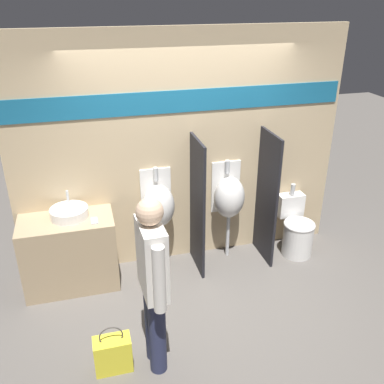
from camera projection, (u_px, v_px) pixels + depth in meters
ground_plane at (196, 281)px, 4.90m from camera, size 16.00×16.00×0.00m
display_wall at (182, 152)px, 4.84m from camera, size 3.79×0.07×2.70m
sink_counter at (70, 253)px, 4.67m from camera, size 0.99×0.53×0.83m
sink_basin at (69, 213)px, 4.53m from camera, size 0.40×0.40×0.25m
cell_phone at (94, 221)px, 4.47m from camera, size 0.07×0.14×0.01m
divider_near_counter at (197, 207)px, 4.84m from camera, size 0.03×0.55×1.59m
divider_mid at (267, 198)px, 5.04m from camera, size 0.03×0.55×1.59m
urinal_near_counter at (158, 206)px, 4.85m from camera, size 0.37×0.31×1.23m
urinal_far at (229, 197)px, 5.05m from camera, size 0.37×0.31×1.23m
toilet at (296, 231)px, 5.32m from camera, size 0.39×0.55×0.85m
person_in_vest at (153, 280)px, 3.46m from camera, size 0.21×0.57×1.63m
shopping_bag at (113, 354)px, 3.70m from camera, size 0.32×0.18×0.47m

